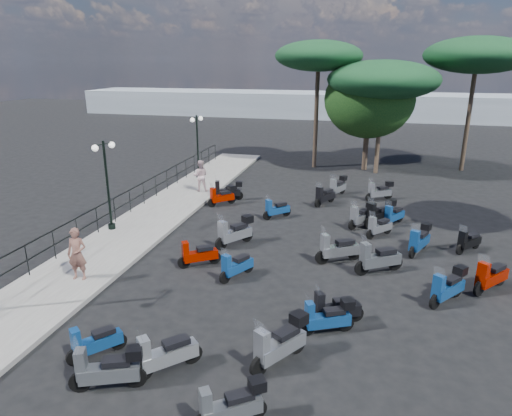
% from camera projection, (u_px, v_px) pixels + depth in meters
% --- Properties ---
extents(ground, '(120.00, 120.00, 0.00)m').
position_uv_depth(ground, '(277.00, 262.00, 16.63)').
color(ground, black).
rests_on(ground, ground).
extents(sidewalk, '(3.00, 30.00, 0.15)m').
position_uv_depth(sidewalk, '(152.00, 219.00, 20.87)').
color(sidewalk, slate).
rests_on(sidewalk, ground).
extents(railing, '(0.04, 26.04, 1.10)m').
position_uv_depth(railing, '(122.00, 201.00, 20.73)').
color(railing, black).
rests_on(railing, sidewalk).
extents(lamp_post_1, '(0.52, 1.08, 3.78)m').
position_uv_depth(lamp_post_1, '(107.00, 180.00, 18.82)').
color(lamp_post_1, black).
rests_on(lamp_post_1, sidewalk).
extents(lamp_post_2, '(0.47, 1.09, 3.77)m').
position_uv_depth(lamp_post_2, '(197.00, 142.00, 27.33)').
color(lamp_post_2, black).
rests_on(lamp_post_2, sidewalk).
extents(woman, '(0.69, 0.51, 1.76)m').
position_uv_depth(woman, '(77.00, 254.00, 14.79)').
color(woman, brown).
rests_on(woman, sidewalk).
extents(pedestrian_far, '(0.96, 0.81, 1.72)m').
position_uv_depth(pedestrian_far, '(201.00, 176.00, 24.81)').
color(pedestrian_far, beige).
rests_on(pedestrian_far, sidewalk).
extents(scooter_0, '(1.61, 0.86, 1.35)m').
position_uv_depth(scooter_0, '(108.00, 370.00, 10.09)').
color(scooter_0, black).
rests_on(scooter_0, ground).
extents(scooter_1, '(1.03, 1.23, 1.20)m').
position_uv_depth(scooter_1, '(95.00, 343.00, 11.20)').
color(scooter_1, black).
rests_on(scooter_1, ground).
extents(scooter_2, '(0.88, 1.43, 1.25)m').
position_uv_depth(scooter_2, '(236.00, 266.00, 15.29)').
color(scooter_2, black).
rests_on(scooter_2, ground).
extents(scooter_3, '(1.35, 1.01, 1.26)m').
position_uv_depth(scooter_3, '(198.00, 255.00, 16.19)').
color(scooter_3, black).
rests_on(scooter_3, ground).
extents(scooter_4, '(1.62, 0.71, 1.31)m').
position_uv_depth(scooter_4, '(228.00, 191.00, 23.84)').
color(scooter_4, black).
rests_on(scooter_4, ground).
extents(scooter_5, '(1.20, 1.22, 1.24)m').
position_uv_depth(scooter_5, '(222.00, 196.00, 22.98)').
color(scooter_5, black).
rests_on(scooter_5, ground).
extents(scooter_6, '(1.18, 1.62, 1.46)m').
position_uv_depth(scooter_6, '(280.00, 344.00, 10.94)').
color(scooter_6, black).
rests_on(scooter_6, ground).
extents(scooter_7, '(1.29, 1.31, 1.38)m').
position_uv_depth(scooter_7, '(166.00, 354.00, 10.65)').
color(scooter_7, black).
rests_on(scooter_7, ground).
extents(scooter_8, '(1.22, 1.59, 1.46)m').
position_uv_depth(scooter_8, '(235.00, 232.00, 17.96)').
color(scooter_8, black).
rests_on(scooter_8, ground).
extents(scooter_9, '(1.12, 1.15, 1.21)m').
position_uv_depth(scooter_9, '(276.00, 209.00, 21.12)').
color(scooter_9, black).
rests_on(scooter_9, ground).
extents(scooter_10, '(0.87, 1.56, 1.32)m').
position_uv_depth(scooter_10, '(338.00, 187.00, 24.55)').
color(scooter_10, black).
rests_on(scooter_10, ground).
extents(scooter_11, '(1.37, 1.04, 1.25)m').
position_uv_depth(scooter_11, '(231.00, 406.00, 9.08)').
color(scooter_11, black).
rests_on(scooter_11, ground).
extents(scooter_12, '(1.51, 0.89, 1.30)m').
position_uv_depth(scooter_12, '(335.00, 309.00, 12.62)').
color(scooter_12, black).
rests_on(scooter_12, ground).
extents(scooter_13, '(1.62, 1.06, 1.44)m').
position_uv_depth(scooter_13, '(338.00, 249.00, 16.49)').
color(scooter_13, black).
rests_on(scooter_13, ground).
extents(scooter_14, '(1.06, 1.21, 1.21)m').
position_uv_depth(scooter_14, '(379.00, 227.00, 18.91)').
color(scooter_14, black).
rests_on(scooter_14, ground).
extents(scooter_15, '(1.12, 1.41, 1.32)m').
position_uv_depth(scooter_15, '(362.00, 216.00, 20.01)').
color(scooter_15, black).
rests_on(scooter_15, ground).
extents(scooter_16, '(0.93, 1.51, 1.32)m').
position_uv_depth(scooter_16, '(325.00, 196.00, 23.02)').
color(scooter_16, black).
rests_on(scooter_16, ground).
extents(scooter_18, '(1.45, 0.87, 1.24)m').
position_uv_depth(scooter_18, '(327.00, 318.00, 12.19)').
color(scooter_18, black).
rests_on(scooter_18, ground).
extents(scooter_19, '(1.19, 1.42, 1.35)m').
position_uv_depth(scooter_19, '(448.00, 287.00, 13.74)').
color(scooter_19, black).
rests_on(scooter_19, ground).
extents(scooter_20, '(1.63, 1.12, 1.48)m').
position_uv_depth(scooter_20, '(378.00, 259.00, 15.66)').
color(scooter_20, black).
rests_on(scooter_20, ground).
extents(scooter_21, '(1.34, 1.44, 1.43)m').
position_uv_depth(scooter_21, '(380.00, 214.00, 20.13)').
color(scooter_21, black).
rests_on(scooter_21, ground).
extents(scooter_22, '(1.40, 1.03, 1.27)m').
position_uv_depth(scooter_22, '(380.00, 192.00, 23.77)').
color(scooter_22, black).
rests_on(scooter_22, ground).
extents(scooter_23, '(1.24, 1.39, 1.40)m').
position_uv_depth(scooter_23, '(491.00, 277.00, 14.43)').
color(scooter_23, black).
rests_on(scooter_23, ground).
extents(scooter_24, '(0.93, 1.58, 1.35)m').
position_uv_depth(scooter_24, '(419.00, 240.00, 17.28)').
color(scooter_24, black).
rests_on(scooter_24, ground).
extents(scooter_25, '(1.05, 1.18, 1.19)m').
position_uv_depth(scooter_25, '(468.00, 242.00, 17.41)').
color(scooter_25, black).
rests_on(scooter_25, ground).
extents(scooter_26, '(0.95, 1.35, 1.23)m').
position_uv_depth(scooter_26, '(394.00, 216.00, 20.27)').
color(scooter_26, black).
rests_on(scooter_26, ground).
extents(broadleaf_tree, '(5.75, 5.75, 7.02)m').
position_uv_depth(broadleaf_tree, '(369.00, 100.00, 29.21)').
color(broadleaf_tree, '#38281E').
rests_on(broadleaf_tree, ground).
extents(pine_0, '(6.87, 6.87, 7.05)m').
position_uv_depth(pine_0, '(383.00, 80.00, 27.90)').
color(pine_0, '#38281E').
rests_on(pine_0, ground).
extents(pine_1, '(6.49, 6.49, 8.43)m').
position_uv_depth(pine_1, '(477.00, 55.00, 28.13)').
color(pine_1, '#38281E').
rests_on(pine_1, ground).
extents(pine_2, '(5.61, 5.61, 8.24)m').
position_uv_depth(pine_2, '(319.00, 56.00, 29.09)').
color(pine_2, '#38281E').
rests_on(pine_2, ground).
extents(distant_hills, '(70.00, 8.00, 3.00)m').
position_uv_depth(distant_hills, '(349.00, 105.00, 57.65)').
color(distant_hills, gray).
rests_on(distant_hills, ground).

